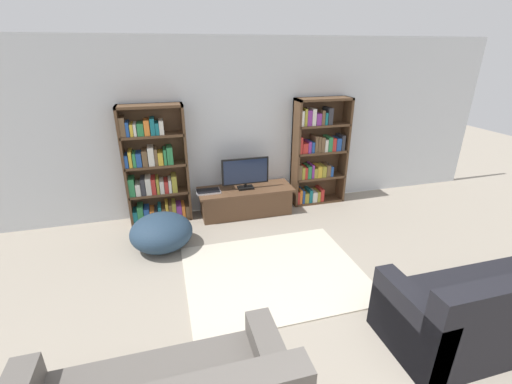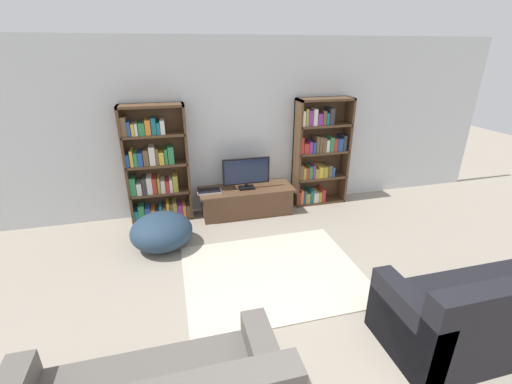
{
  "view_description": "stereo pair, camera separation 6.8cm",
  "coord_description": "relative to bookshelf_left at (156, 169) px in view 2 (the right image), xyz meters",
  "views": [
    {
      "loc": [
        -1.07,
        -0.86,
        2.42
      ],
      "look_at": [
        0.02,
        3.08,
        0.7
      ],
      "focal_mm": 24.0,
      "sensor_mm": 36.0,
      "label": 1
    },
    {
      "loc": [
        -1.0,
        -0.88,
        2.42
      ],
      "look_at": [
        0.02,
        3.08,
        0.7
      ],
      "focal_mm": 24.0,
      "sensor_mm": 36.0,
      "label": 2
    }
  ],
  "objects": [
    {
      "name": "laptop",
      "position": [
        0.74,
        -0.14,
        -0.36
      ],
      "size": [
        0.36,
        0.22,
        0.03
      ],
      "color": "silver",
      "rests_on": "tv_stand"
    },
    {
      "name": "bookshelf_left",
      "position": [
        0.0,
        0.0,
        0.0
      ],
      "size": [
        0.89,
        0.3,
        1.73
      ],
      "color": "#513823",
      "rests_on": "ground_plane"
    },
    {
      "name": "bookshelf_right",
      "position": [
        2.55,
        0.0,
        0.06
      ],
      "size": [
        0.89,
        0.3,
        1.73
      ],
      "color": "#513823",
      "rests_on": "ground_plane"
    },
    {
      "name": "couch_right_sofa",
      "position": [
        2.83,
        -3.18,
        -0.5
      ],
      "size": [
        1.94,
        0.8,
        0.85
      ],
      "color": "black",
      "rests_on": "ground_plane"
    },
    {
      "name": "wall_back",
      "position": [
        1.23,
        0.18,
        0.5
      ],
      "size": [
        8.8,
        0.06,
        2.6
      ],
      "color": "silver",
      "rests_on": "ground_plane"
    },
    {
      "name": "tv_stand",
      "position": [
        1.31,
        -0.15,
        -0.58
      ],
      "size": [
        1.46,
        0.53,
        0.42
      ],
      "color": "brown",
      "rests_on": "ground_plane"
    },
    {
      "name": "area_rug",
      "position": [
        1.25,
        -1.79,
        -0.79
      ],
      "size": [
        2.02,
        1.63,
        0.02
      ],
      "color": "beige",
      "rests_on": "ground_plane"
    },
    {
      "name": "beanbag_ottoman",
      "position": [
        0.02,
        -0.85,
        -0.57
      ],
      "size": [
        0.79,
        0.79,
        0.45
      ],
      "primitive_type": "ellipsoid",
      "color": "#23384C",
      "rests_on": "ground_plane"
    },
    {
      "name": "television",
      "position": [
        1.31,
        -0.15,
        -0.11
      ],
      "size": [
        0.72,
        0.16,
        0.49
      ],
      "color": "black",
      "rests_on": "tv_stand"
    }
  ]
}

